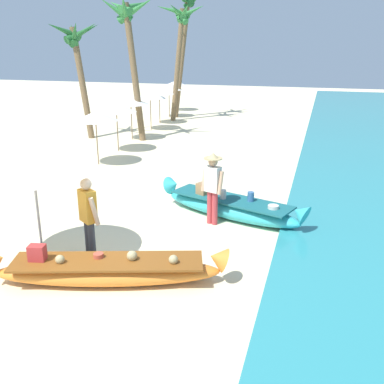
# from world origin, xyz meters

# --- Properties ---
(ground_plane) EXTENTS (80.00, 80.00, 0.00)m
(ground_plane) POSITION_xyz_m (0.00, 0.00, 0.00)
(ground_plane) COLOR beige
(boat_orange_foreground) EXTENTS (4.35, 1.95, 0.74)m
(boat_orange_foreground) POSITION_xyz_m (0.73, -0.53, 0.26)
(boat_orange_foreground) COLOR orange
(boat_orange_foreground) RESTS_ON ground
(boat_cyan_midground) EXTENTS (4.02, 2.01, 0.81)m
(boat_cyan_midground) POSITION_xyz_m (2.23, 3.29, 0.29)
(boat_cyan_midground) COLOR #33B2BC
(boat_cyan_midground) RESTS_ON ground
(person_vendor_hatted) EXTENTS (0.59, 0.44, 1.77)m
(person_vendor_hatted) POSITION_xyz_m (1.88, 2.77, 1.02)
(person_vendor_hatted) COLOR #B2383D
(person_vendor_hatted) RESTS_ON ground
(person_tourist_customer) EXTENTS (0.57, 0.48, 1.77)m
(person_tourist_customer) POSITION_xyz_m (0.07, 0.09, 1.00)
(person_tourist_customer) COLOR #333842
(person_tourist_customer) RESTS_ON ground
(patio_umbrella_large) EXTENTS (2.22, 2.22, 2.16)m
(patio_umbrella_large) POSITION_xyz_m (-0.96, -0.06, 1.98)
(patio_umbrella_large) COLOR #B7B7BC
(patio_umbrella_large) RESTS_ON ground
(parasol_row_0) EXTENTS (1.60, 1.60, 1.91)m
(parasol_row_0) POSITION_xyz_m (-3.45, 7.10, 1.75)
(parasol_row_0) COLOR #8E6B47
(parasol_row_0) RESTS_ON ground
(parasol_row_1) EXTENTS (1.60, 1.60, 1.91)m
(parasol_row_1) POSITION_xyz_m (-3.66, 9.23, 1.75)
(parasol_row_1) COLOR #8E6B47
(parasol_row_1) RESTS_ON ground
(parasol_row_2) EXTENTS (1.60, 1.60, 1.91)m
(parasol_row_2) POSITION_xyz_m (-4.06, 11.55, 1.75)
(parasol_row_2) COLOR #8E6B47
(parasol_row_2) RESTS_ON ground
(parasol_row_3) EXTENTS (1.60, 1.60, 1.91)m
(parasol_row_3) POSITION_xyz_m (-4.12, 14.05, 1.75)
(parasol_row_3) COLOR #8E6B47
(parasol_row_3) RESTS_ON ground
(parasol_row_4) EXTENTS (1.60, 1.60, 1.91)m
(parasol_row_4) POSITION_xyz_m (-4.35, 15.98, 1.75)
(parasol_row_4) COLOR #8E6B47
(parasol_row_4) RESTS_ON ground
(parasol_row_5) EXTENTS (1.60, 1.60, 1.91)m
(parasol_row_5) POSITION_xyz_m (-4.59, 18.25, 1.75)
(parasol_row_5) COLOR #8E6B47
(parasol_row_5) RESTS_ON ground
(parasol_row_6) EXTENTS (1.60, 1.60, 1.91)m
(parasol_row_6) POSITION_xyz_m (-5.06, 20.90, 1.75)
(parasol_row_6) COLOR #8E6B47
(parasol_row_6) RESTS_ON ground
(palm_tree_tall_inland) EXTENTS (2.57, 2.61, 7.13)m
(palm_tree_tall_inland) POSITION_xyz_m (-3.51, 18.35, 5.70)
(palm_tree_tall_inland) COLOR brown
(palm_tree_tall_inland) RESTS_ON ground
(palm_tree_leaning_seaward) EXTENTS (2.59, 2.34, 6.26)m
(palm_tree_leaning_seaward) POSITION_xyz_m (-3.47, 17.15, 5.06)
(palm_tree_leaning_seaward) COLOR brown
(palm_tree_leaning_seaward) RESTS_ON ground
(palm_tree_mid_cluster) EXTENTS (2.64, 2.35, 6.14)m
(palm_tree_mid_cluster) POSITION_xyz_m (-4.01, 11.54, 4.79)
(palm_tree_mid_cluster) COLOR brown
(palm_tree_mid_cluster) RESTS_ON ground
(palm_tree_far_behind) EXTENTS (2.43, 2.53, 5.19)m
(palm_tree_far_behind) POSITION_xyz_m (-6.51, 11.40, 4.13)
(palm_tree_far_behind) COLOR brown
(palm_tree_far_behind) RESTS_ON ground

